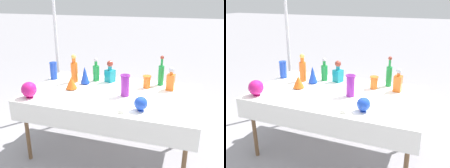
{
  "view_description": "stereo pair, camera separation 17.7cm",
  "coord_description": "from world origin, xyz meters",
  "views": [
    {
      "loc": [
        0.81,
        -2.5,
        1.79
      ],
      "look_at": [
        0.0,
        0.0,
        0.86
      ],
      "focal_mm": 40.0,
      "sensor_mm": 36.0,
      "label": 1
    },
    {
      "loc": [
        0.98,
        -2.44,
        1.79
      ],
      "look_at": [
        0.0,
        0.0,
        0.86
      ],
      "focal_mm": 40.0,
      "sensor_mm": 36.0,
      "label": 2
    }
  ],
  "objects": [
    {
      "name": "slender_vase_2",
      "position": [
        0.34,
        0.27,
        0.84
      ],
      "size": [
        0.1,
        0.1,
        0.15
      ],
      "color": "orange",
      "rests_on": "display_table"
    },
    {
      "name": "slender_vase_0",
      "position": [
        -0.87,
        0.23,
        0.88
      ],
      "size": [
        0.1,
        0.1,
        0.22
      ],
      "color": "blue",
      "rests_on": "display_table"
    },
    {
      "name": "round_bowl_0",
      "position": [
        -0.79,
        -0.42,
        0.85
      ],
      "size": [
        0.17,
        0.17,
        0.17
      ],
      "color": "#C61972",
      "rests_on": "display_table"
    },
    {
      "name": "price_tag_left",
      "position": [
        0.25,
        -0.49,
        0.78
      ],
      "size": [
        0.06,
        0.02,
        0.03
      ],
      "primitive_type": "cube",
      "rotation": [
        -0.21,
        0.0,
        0.05
      ],
      "color": "white",
      "rests_on": "display_table"
    },
    {
      "name": "slender_vase_1",
      "position": [
        0.16,
        -0.05,
        0.89
      ],
      "size": [
        0.11,
        0.11,
        0.24
      ],
      "color": "purple",
      "rests_on": "display_table"
    },
    {
      "name": "cardboard_box_behind_left",
      "position": [
        -0.2,
        1.09,
        0.14
      ],
      "size": [
        0.58,
        0.45,
        0.37
      ],
      "color": "tan",
      "rests_on": "ground"
    },
    {
      "name": "tall_bottle_0",
      "position": [
        0.49,
        0.42,
        0.9
      ],
      "size": [
        0.07,
        0.07,
        0.37
      ],
      "color": "#198C38",
      "rests_on": "display_table"
    },
    {
      "name": "round_bowl_1",
      "position": [
        0.4,
        -0.36,
        0.83
      ],
      "size": [
        0.13,
        0.13,
        0.14
      ],
      "color": "blue",
      "rests_on": "display_table"
    },
    {
      "name": "tall_bottle_1",
      "position": [
        -0.56,
        0.2,
        0.91
      ],
      "size": [
        0.08,
        0.08,
        0.35
      ],
      "color": "orange",
      "rests_on": "display_table"
    },
    {
      "name": "canopy_pole",
      "position": [
        -1.12,
        0.76,
        0.85
      ],
      "size": [
        0.18,
        0.18,
        2.21
      ],
      "color": "silver",
      "rests_on": "ground"
    },
    {
      "name": "square_decanter_0",
      "position": [
        0.62,
        0.28,
        0.88
      ],
      "size": [
        0.1,
        0.1,
        0.27
      ],
      "color": "orange",
      "rests_on": "display_table"
    },
    {
      "name": "fluted_vase_1",
      "position": [
        -0.41,
        0.17,
        0.87
      ],
      "size": [
        0.11,
        0.11,
        0.22
      ],
      "color": "blue",
      "rests_on": "display_table"
    },
    {
      "name": "tall_bottle_2",
      "position": [
        -0.32,
        0.33,
        0.88
      ],
      "size": [
        0.08,
        0.08,
        0.29
      ],
      "color": "#198C38",
      "rests_on": "display_table"
    },
    {
      "name": "square_decanter_1",
      "position": [
        -0.14,
        0.35,
        0.88
      ],
      "size": [
        0.13,
        0.13,
        0.27
      ],
      "color": "teal",
      "rests_on": "display_table"
    },
    {
      "name": "display_table",
      "position": [
        0.0,
        -0.03,
        0.71
      ],
      "size": [
        1.9,
        1.12,
        0.76
      ],
      "color": "white",
      "rests_on": "ground"
    },
    {
      "name": "fluted_vase_0",
      "position": [
        -0.48,
        -0.05,
        0.84
      ],
      "size": [
        0.13,
        0.13,
        0.15
      ],
      "color": "orange",
      "rests_on": "display_table"
    },
    {
      "name": "ground_plane",
      "position": [
        0.0,
        0.0,
        0.0
      ],
      "size": [
        40.0,
        40.0,
        0.0
      ],
      "primitive_type": "plane",
      "color": "gray"
    }
  ]
}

